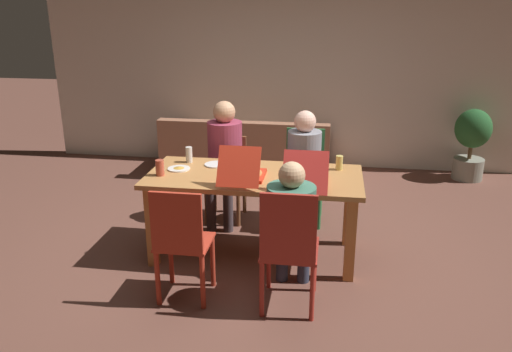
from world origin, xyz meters
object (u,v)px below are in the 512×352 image
at_px(chair_1, 289,245).
at_px(pizza_box_1, 244,173).
at_px(pizza_box_0, 307,178).
at_px(plate_1, 179,168).
at_px(chair_2, 304,174).
at_px(person_0, 224,153).
at_px(chair_3, 181,240).
at_px(person_1, 291,219).
at_px(drinking_glass_2, 160,168).
at_px(chair_0, 227,174).
at_px(couch, 246,154).
at_px(plate_0, 216,165).
at_px(person_2, 304,159).
at_px(potted_plant, 472,140).
at_px(drinking_glass_1, 189,155).
at_px(dining_table, 254,187).
at_px(drinking_glass_0, 339,163).

distance_m(chair_1, pizza_box_1, 0.93).
xyz_separation_m(pizza_box_0, plate_1, (-1.16, 0.21, -0.04)).
bearing_deg(chair_2, pizza_box_1, -114.57).
bearing_deg(person_0, chair_3, -90.00).
bearing_deg(person_1, drinking_glass_2, 155.21).
distance_m(chair_0, chair_2, 0.81).
bearing_deg(chair_3, person_0, 90.00).
xyz_separation_m(pizza_box_0, couch, (-0.92, 2.39, -0.54)).
distance_m(pizza_box_0, plate_0, 0.94).
xyz_separation_m(person_2, pizza_box_1, (-0.46, -0.87, 0.12)).
xyz_separation_m(chair_0, potted_plant, (2.86, 1.65, 0.04)).
xyz_separation_m(plate_1, couch, (0.24, 2.18, -0.50)).
bearing_deg(chair_0, drinking_glass_1, -112.21).
xyz_separation_m(person_0, plate_1, (-0.27, -0.67, 0.04)).
relative_size(drinking_glass_2, potted_plant, 0.15).
bearing_deg(chair_2, person_0, -167.25).
height_order(chair_0, pizza_box_1, pizza_box_1).
bearing_deg(dining_table, pizza_box_0, -19.51).
distance_m(person_0, pizza_box_0, 1.25).
distance_m(person_0, chair_3, 1.58).
bearing_deg(potted_plant, chair_0, -150.10).
height_order(plate_1, couch, plate_1).
bearing_deg(pizza_box_0, plate_0, 156.22).
bearing_deg(person_2, plate_1, -146.66).
height_order(person_0, person_2, person_0).
bearing_deg(dining_table, person_2, 62.91).
height_order(pizza_box_1, drinking_glass_1, pizza_box_1).
height_order(person_2, plate_1, person_2).
height_order(chair_1, drinking_glass_1, chair_1).
bearing_deg(pizza_box_1, person_1, -51.54).
relative_size(pizza_box_1, plate_1, 2.64).
bearing_deg(pizza_box_1, plate_1, 165.92).
bearing_deg(pizza_box_0, chair_2, 94.18).
height_order(chair_1, person_2, person_2).
bearing_deg(person_0, person_1, -60.13).
height_order(dining_table, chair_3, chair_3).
bearing_deg(chair_3, chair_0, 90.00).
relative_size(chair_0, couch, 0.39).
xyz_separation_m(person_1, pizza_box_0, (0.08, 0.53, 0.14)).
height_order(chair_2, plate_1, chair_2).
xyz_separation_m(dining_table, couch, (-0.45, 2.22, -0.37)).
distance_m(chair_1, drinking_glass_0, 1.21).
distance_m(plate_0, plate_1, 0.35).
relative_size(plate_0, potted_plant, 0.23).
height_order(plate_0, couch, plate_0).
height_order(drinking_glass_2, potted_plant, potted_plant).
bearing_deg(dining_table, chair_1, -65.89).
bearing_deg(person_1, plate_1, 145.73).
distance_m(dining_table, chair_0, 0.96).
bearing_deg(pizza_box_1, potted_plant, 46.02).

